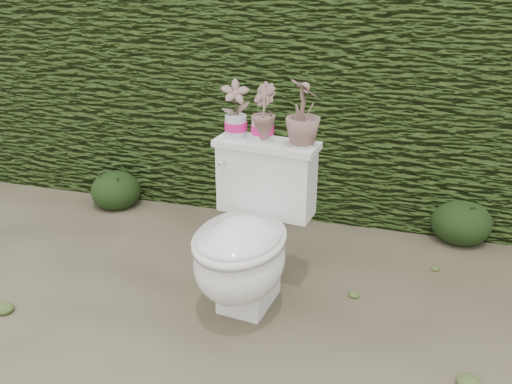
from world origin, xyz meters
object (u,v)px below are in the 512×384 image
(potted_plant_left, at_px, (236,111))
(potted_plant_right, at_px, (303,115))
(potted_plant_center, at_px, (263,114))
(toilet, at_px, (247,241))

(potted_plant_left, distance_m, potted_plant_right, 0.34)
(potted_plant_center, bearing_deg, toilet, 148.68)
(potted_plant_center, distance_m, potted_plant_right, 0.20)
(toilet, bearing_deg, potted_plant_right, 53.38)
(potted_plant_center, height_order, potted_plant_right, potted_plant_right)
(potted_plant_center, xyz_separation_m, potted_plant_right, (0.20, -0.02, 0.02))
(toilet, distance_m, potted_plant_center, 0.60)
(toilet, height_order, potted_plant_right, potted_plant_right)
(potted_plant_left, bearing_deg, potted_plant_right, -29.51)
(potted_plant_left, height_order, potted_plant_center, potted_plant_left)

